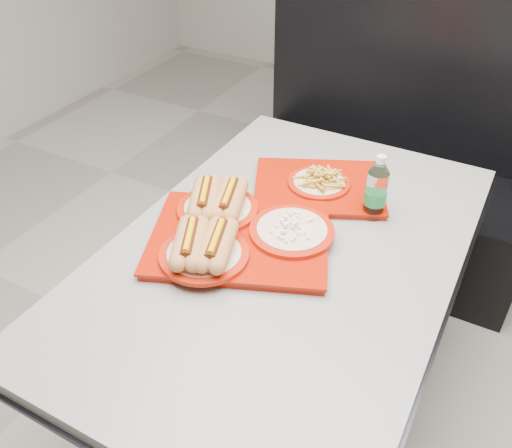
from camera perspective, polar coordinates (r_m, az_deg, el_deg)
The scene contains 6 objects.
ground at distance 2.07m, azimuth 2.41°, elevation -18.61°, with size 6.00×6.00×0.00m, color #9B958B.
diner_table at distance 1.62m, azimuth 2.94°, elevation -6.96°, with size 0.92×1.42×0.75m.
booth_bench at distance 2.57m, azimuth 13.63°, elevation 5.36°, with size 1.30×0.57×1.35m.
tray_near at distance 1.51m, azimuth -2.51°, elevation -0.65°, with size 0.60×0.54×0.11m.
tray_far at distance 1.74m, azimuth 6.62°, elevation 4.18°, with size 0.50×0.46×0.08m.
water_bottle at distance 1.62m, azimuth 12.52°, elevation 3.43°, with size 0.07×0.07×0.21m.
Camera 1 is at (0.48, -1.06, 1.72)m, focal length 38.00 mm.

